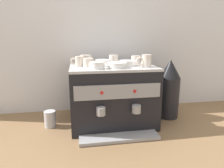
{
  "coord_description": "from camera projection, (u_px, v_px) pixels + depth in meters",
  "views": [
    {
      "loc": [
        -0.24,
        -1.37,
        0.62
      ],
      "look_at": [
        0.0,
        0.0,
        0.29
      ],
      "focal_mm": 31.75,
      "sensor_mm": 36.0,
      "label": 1
    }
  ],
  "objects": [
    {
      "name": "ceramic_bowl_2",
      "position": [
        97.0,
        66.0,
        1.25
      ],
      "size": [
        0.1,
        0.1,
        0.04
      ],
      "color": "white",
      "rests_on": "espresso_machine"
    },
    {
      "name": "ceramic_cup_2",
      "position": [
        136.0,
        60.0,
        1.5
      ],
      "size": [
        0.07,
        0.1,
        0.06
      ],
      "color": "beige",
      "rests_on": "espresso_machine"
    },
    {
      "name": "ceramic_cup_0",
      "position": [
        89.0,
        63.0,
        1.32
      ],
      "size": [
        0.08,
        0.09,
        0.06
      ],
      "color": "beige",
      "rests_on": "espresso_machine"
    },
    {
      "name": "ceramic_bowl_1",
      "position": [
        128.0,
        63.0,
        1.4
      ],
      "size": [
        0.12,
        0.12,
        0.04
      ],
      "color": "white",
      "rests_on": "espresso_machine"
    },
    {
      "name": "ceramic_cup_3",
      "position": [
        86.0,
        60.0,
        1.43
      ],
      "size": [
        0.1,
        0.1,
        0.07
      ],
      "color": "beige",
      "rests_on": "espresso_machine"
    },
    {
      "name": "ceramic_bowl_0",
      "position": [
        117.0,
        65.0,
        1.29
      ],
      "size": [
        0.13,
        0.13,
        0.04
      ],
      "color": "white",
      "rests_on": "espresso_machine"
    },
    {
      "name": "milk_pitcher",
      "position": [
        50.0,
        119.0,
        1.4
      ],
      "size": [
        0.08,
        0.08,
        0.12
      ],
      "primitive_type": "cylinder",
      "color": "#B7B7BC",
      "rests_on": "ground_plane"
    },
    {
      "name": "ground_plane",
      "position": [
        112.0,
        122.0,
        1.5
      ],
      "size": [
        4.0,
        4.0,
        0.0
      ],
      "primitive_type": "plane",
      "color": "brown"
    },
    {
      "name": "coffee_grinder",
      "position": [
        169.0,
        89.0,
        1.55
      ],
      "size": [
        0.16,
        0.16,
        0.46
      ],
      "color": "black",
      "rests_on": "ground_plane"
    },
    {
      "name": "ceramic_cup_4",
      "position": [
        79.0,
        61.0,
        1.36
      ],
      "size": [
        0.1,
        0.06,
        0.07
      ],
      "color": "beige",
      "rests_on": "espresso_machine"
    },
    {
      "name": "ceramic_cup_5",
      "position": [
        113.0,
        59.0,
        1.49
      ],
      "size": [
        0.07,
        0.1,
        0.07
      ],
      "color": "beige",
      "rests_on": "espresso_machine"
    },
    {
      "name": "tiled_backsplash_wall",
      "position": [
        105.0,
        50.0,
        1.69
      ],
      "size": [
        2.8,
        0.03,
        1.03
      ],
      "primitive_type": "cube",
      "color": "silver",
      "rests_on": "ground_plane"
    },
    {
      "name": "ceramic_bowl_3",
      "position": [
        103.0,
        63.0,
        1.38
      ],
      "size": [
        0.11,
        0.11,
        0.04
      ],
      "color": "white",
      "rests_on": "espresso_machine"
    },
    {
      "name": "ceramic_cup_1",
      "position": [
        146.0,
        61.0,
        1.33
      ],
      "size": [
        0.11,
        0.06,
        0.08
      ],
      "color": "beige",
      "rests_on": "espresso_machine"
    },
    {
      "name": "espresso_machine",
      "position": [
        112.0,
        95.0,
        1.44
      ],
      "size": [
        0.59,
        0.55,
        0.43
      ],
      "color": "black",
      "rests_on": "ground_plane"
    }
  ]
}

